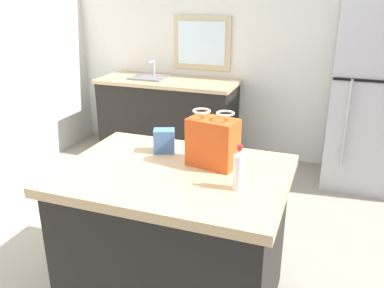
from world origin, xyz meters
TOP-DOWN VIEW (x-y plane):
  - ground at (0.00, 0.00)m, footprint 5.76×5.76m
  - back_wall at (-0.01, 2.34)m, footprint 4.80×0.13m
  - kitchen_island at (-0.07, -0.28)m, footprint 1.27×0.94m
  - refrigerator at (1.06, 1.94)m, footprint 0.75×0.70m
  - sink_counter at (-1.08, 1.97)m, footprint 1.58×0.64m
  - shopping_bag at (0.12, -0.14)m, footprint 0.30×0.21m
  - small_box at (-0.23, -0.04)m, footprint 0.15×0.13m
  - bottle at (0.33, -0.38)m, footprint 0.06×0.06m

SIDE VIEW (x-z plane):
  - ground at x=0.00m, z-range 0.00..0.00m
  - kitchen_island at x=-0.07m, z-range 0.00..0.91m
  - sink_counter at x=-1.08m, z-range -0.08..1.01m
  - refrigerator at x=1.06m, z-range 0.00..1.80m
  - small_box at x=-0.23m, z-range 0.91..1.05m
  - bottle at x=0.33m, z-range 0.89..1.13m
  - shopping_bag at x=0.12m, z-range 0.89..1.21m
  - back_wall at x=-0.01m, z-range 0.00..2.52m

